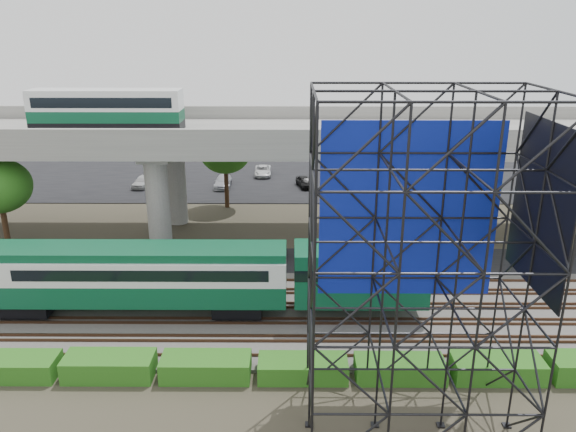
{
  "coord_description": "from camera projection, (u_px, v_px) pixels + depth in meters",
  "views": [
    {
      "loc": [
        0.39,
        -29.07,
        17.39
      ],
      "look_at": [
        0.17,
        6.0,
        5.28
      ],
      "focal_mm": 35.0,
      "sensor_mm": 36.0,
      "label": 1
    }
  ],
  "objects": [
    {
      "name": "rail_tracks",
      "position": [
        285.0,
        313.0,
        34.96
      ],
      "size": [
        90.0,
        9.52,
        0.16
      ],
      "color": "#472D1E",
      "rests_on": "ballast_bed"
    },
    {
      "name": "scaffold_tower",
      "position": [
        420.0,
        276.0,
        23.14
      ],
      "size": [
        9.36,
        6.36,
        15.0
      ],
      "color": "black",
      "rests_on": "ground"
    },
    {
      "name": "parked_cars",
      "position": [
        286.0,
        176.0,
        64.57
      ],
      "size": [
        34.27,
        9.38,
        1.28
      ],
      "color": "#B8B8B8",
      "rests_on": "parking_lot"
    },
    {
      "name": "parking_lot",
      "position": [
        288.0,
        180.0,
        65.28
      ],
      "size": [
        90.0,
        18.0,
        0.08
      ],
      "primitive_type": "cube",
      "color": "black",
      "rests_on": "ground"
    },
    {
      "name": "commuter_train",
      "position": [
        165.0,
        274.0,
        34.15
      ],
      "size": [
        29.3,
        3.06,
        4.3
      ],
      "color": "black",
      "rests_on": "rail_tracks"
    },
    {
      "name": "suv",
      "position": [
        256.0,
        252.0,
        42.93
      ],
      "size": [
        5.34,
        3.72,
        1.35
      ],
      "primitive_type": "imported",
      "rotation": [
        0.0,
        0.0,
        1.91
      ],
      "color": "black",
      "rests_on": "service_road"
    },
    {
      "name": "hedge_strip",
      "position": [
        303.0,
        368.0,
        28.91
      ],
      "size": [
        34.6,
        1.8,
        1.2
      ],
      "color": "#226016",
      "rests_on": "ground"
    },
    {
      "name": "trees",
      "position": [
        231.0,
        173.0,
        46.65
      ],
      "size": [
        40.94,
        16.94,
        7.69
      ],
      "color": "#382314",
      "rests_on": "ground"
    },
    {
      "name": "overpass",
      "position": [
        274.0,
        142.0,
        45.61
      ],
      "size": [
        80.0,
        12.0,
        12.4
      ],
      "color": "#9E9B93",
      "rests_on": "ground"
    },
    {
      "name": "service_road",
      "position": [
        286.0,
        261.0,
        43.07
      ],
      "size": [
        90.0,
        5.0,
        0.08
      ],
      "primitive_type": "cube",
      "color": "black",
      "rests_on": "ground"
    },
    {
      "name": "ballast_bed",
      "position": [
        285.0,
        315.0,
        35.02
      ],
      "size": [
        90.0,
        12.0,
        0.2
      ],
      "primitive_type": "cube",
      "color": "slate",
      "rests_on": "ground"
    },
    {
      "name": "harbor_water",
      "position": [
        289.0,
        142.0,
        86.09
      ],
      "size": [
        140.0,
        40.0,
        0.03
      ],
      "primitive_type": "cube",
      "color": "#486976",
      "rests_on": "ground"
    },
    {
      "name": "ground",
      "position": [
        284.0,
        333.0,
        33.16
      ],
      "size": [
        140.0,
        140.0,
        0.0
      ],
      "primitive_type": "plane",
      "color": "#474233",
      "rests_on": "ground"
    }
  ]
}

